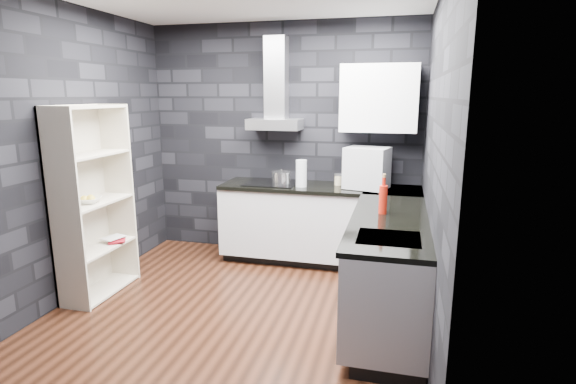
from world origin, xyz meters
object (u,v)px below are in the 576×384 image
at_px(bookshelf, 94,202).
at_px(fruit_bowl, 89,200).
at_px(storage_jar, 338,180).
at_px(utensil_crock, 353,180).
at_px(pot, 281,178).
at_px(appliance_garage, 367,168).
at_px(red_bottle, 383,200).
at_px(glass_vase, 301,173).

xyz_separation_m(bookshelf, fruit_bowl, (0.00, -0.07, 0.04)).
height_order(storage_jar, utensil_crock, utensil_crock).
height_order(pot, bookshelf, bookshelf).
bearing_deg(utensil_crock, fruit_bowl, -148.22).
bearing_deg(bookshelf, appliance_garage, 18.70).
relative_size(pot, red_bottle, 0.87).
height_order(storage_jar, appliance_garage, appliance_garage).
xyz_separation_m(pot, fruit_bowl, (-1.50, -1.30, -0.04)).
xyz_separation_m(storage_jar, fruit_bowl, (-2.11, -1.46, -0.02)).
height_order(glass_vase, red_bottle, glass_vase).
relative_size(storage_jar, appliance_garage, 0.25).
bearing_deg(utensil_crock, pot, -171.74).
bearing_deg(glass_vase, pot, 171.53).
bearing_deg(appliance_garage, pot, -164.04).
xyz_separation_m(pot, bookshelf, (-1.50, -1.23, -0.07)).
relative_size(utensil_crock, bookshelf, 0.08).
height_order(pot, appliance_garage, appliance_garage).
height_order(appliance_garage, red_bottle, appliance_garage).
distance_m(appliance_garage, fruit_bowl, 2.78).
distance_m(glass_vase, fruit_bowl, 2.15).
bearing_deg(fruit_bowl, utensil_crock, 31.78).
relative_size(storage_jar, bookshelf, 0.06).
xyz_separation_m(glass_vase, bookshelf, (-1.73, -1.20, -0.15)).
bearing_deg(red_bottle, bookshelf, -174.53).
distance_m(storage_jar, fruit_bowl, 2.57).
height_order(pot, fruit_bowl, pot).
relative_size(utensil_crock, red_bottle, 0.59).
bearing_deg(storage_jar, appliance_garage, -21.61).
distance_m(storage_jar, red_bottle, 1.26).
distance_m(red_bottle, bookshelf, 2.66).
distance_m(utensil_crock, bookshelf, 2.65).
bearing_deg(bookshelf, fruit_bowl, -98.73).
bearing_deg(pot, utensil_crock, 8.26).
distance_m(pot, glass_vase, 0.25).
xyz_separation_m(storage_jar, bookshelf, (-2.11, -1.39, -0.05)).
bearing_deg(storage_jar, bookshelf, -146.71).
relative_size(appliance_garage, fruit_bowl, 1.96).
bearing_deg(red_bottle, glass_vase, 134.21).
xyz_separation_m(pot, red_bottle, (1.15, -0.98, 0.05)).
xyz_separation_m(utensil_crock, bookshelf, (-2.28, -1.35, -0.07)).
xyz_separation_m(utensil_crock, appliance_garage, (0.15, -0.08, 0.15)).
distance_m(appliance_garage, red_bottle, 1.04).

